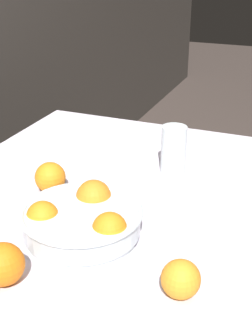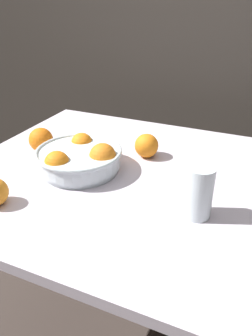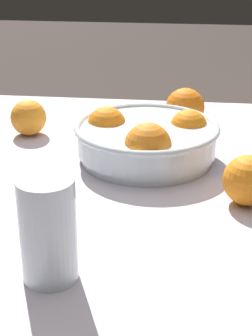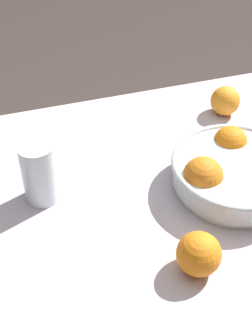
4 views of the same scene
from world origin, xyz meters
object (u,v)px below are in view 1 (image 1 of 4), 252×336
(juice_glass, at_px, (173,152))
(orange_loose_aside, at_px, (3,264))
(orange_loose_near_bowl, at_px, (181,279))
(orange_loose_front, at_px, (50,177))
(fruit_bowl, at_px, (82,220))

(juice_glass, bearing_deg, orange_loose_aside, 165.09)
(juice_glass, bearing_deg, orange_loose_near_bowl, -161.53)
(orange_loose_near_bowl, distance_m, orange_loose_front, 0.50)
(fruit_bowl, xyz_separation_m, orange_loose_aside, (-0.20, 0.07, 0.00))
(fruit_bowl, relative_size, orange_loose_front, 3.34)
(fruit_bowl, distance_m, orange_loose_front, 0.23)
(fruit_bowl, xyz_separation_m, juice_glass, (0.39, -0.09, 0.02))
(fruit_bowl, height_order, orange_loose_aside, fruit_bowl)
(juice_glass, xyz_separation_m, orange_loose_aside, (-0.58, 0.16, -0.02))
(orange_loose_front, height_order, orange_loose_aside, orange_loose_aside)
(orange_loose_aside, bearing_deg, orange_loose_near_bowl, -74.26)
(fruit_bowl, relative_size, juice_glass, 1.97)
(orange_loose_near_bowl, bearing_deg, fruit_bowl, 67.15)
(orange_loose_near_bowl, height_order, orange_loose_aside, orange_loose_aside)
(orange_loose_front, bearing_deg, orange_loose_aside, -163.39)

